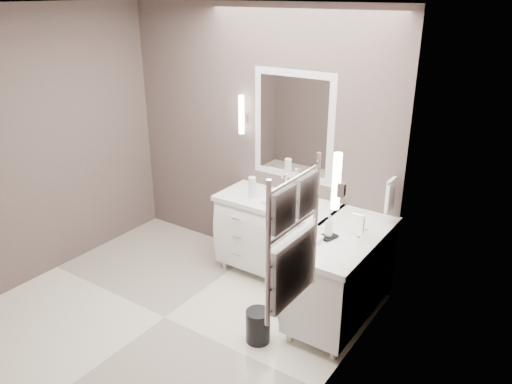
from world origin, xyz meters
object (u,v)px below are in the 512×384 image
Objects in this scene: vanity_back at (277,233)px; waste_bin at (258,326)px; towel_ladder at (292,246)px; vanity_right at (342,272)px.

vanity_back reaches higher than waste_bin.
waste_bin is at bearing 136.88° from towel_ladder.
vanity_right reaches higher than waste_bin.
towel_ladder is at bearing -43.12° from waste_bin.
towel_ladder is 3.06× the size of waste_bin.
towel_ladder reaches higher than vanity_right.
vanity_back is 1.15m from waste_bin.
towel_ladder is (1.10, -1.63, 0.91)m from vanity_back.
waste_bin is (-0.66, 0.62, -1.25)m from towel_ladder.
waste_bin is at bearing -66.32° from vanity_back.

